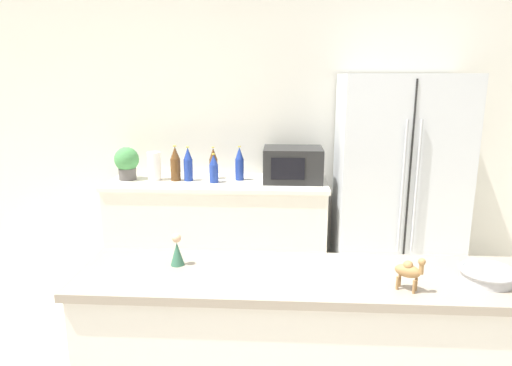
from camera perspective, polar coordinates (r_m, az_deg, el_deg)
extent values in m
cube|color=silver|center=(4.05, 2.88, 6.04)|extent=(8.00, 0.06, 2.55)
cube|color=silver|center=(3.96, -4.68, -6.51)|extent=(1.79, 0.60, 0.89)
cube|color=silver|center=(3.82, -4.81, 0.06)|extent=(1.82, 0.63, 0.03)
cube|color=silver|center=(3.85, 17.20, -0.59)|extent=(0.96, 0.66, 1.80)
cube|color=black|center=(3.54, 18.45, -1.89)|extent=(0.01, 0.01, 1.73)
cylinder|color=#B2B5BA|center=(3.49, 17.84, -0.52)|extent=(0.02, 0.02, 0.99)
cylinder|color=#B2B5BA|center=(3.52, 19.41, -0.54)|extent=(0.02, 0.02, 0.99)
cube|color=gray|center=(1.92, 8.65, -11.72)|extent=(2.04, 0.47, 0.03)
cylinder|color=#595451|center=(3.99, -15.76, 1.11)|extent=(0.15, 0.15, 0.10)
sphere|color=#478E4C|center=(3.96, -15.87, 2.87)|extent=(0.20, 0.20, 0.20)
cylinder|color=white|center=(3.90, -12.60, 2.07)|extent=(0.11, 0.11, 0.24)
cube|color=black|center=(3.77, 4.63, 2.33)|extent=(0.48, 0.36, 0.28)
cube|color=black|center=(3.59, 4.00, 1.78)|extent=(0.26, 0.01, 0.17)
cylinder|color=navy|center=(3.74, -5.29, 1.18)|extent=(0.07, 0.07, 0.15)
cone|color=navy|center=(3.72, -5.33, 2.93)|extent=(0.07, 0.07, 0.08)
cylinder|color=gold|center=(3.71, -5.34, 3.63)|extent=(0.03, 0.03, 0.01)
cylinder|color=navy|center=(3.81, -2.08, 1.70)|extent=(0.07, 0.07, 0.18)
cone|color=navy|center=(3.79, -2.09, 3.77)|extent=(0.07, 0.07, 0.10)
cylinder|color=gold|center=(3.78, -2.10, 4.58)|extent=(0.03, 0.03, 0.01)
cylinder|color=navy|center=(3.83, -8.46, 1.61)|extent=(0.07, 0.07, 0.18)
cone|color=navy|center=(3.80, -8.53, 3.67)|extent=(0.07, 0.07, 0.10)
cylinder|color=gold|center=(3.79, -8.56, 4.48)|extent=(0.03, 0.03, 0.01)
cylinder|color=brown|center=(3.85, -10.02, 1.65)|extent=(0.08, 0.08, 0.18)
cone|color=brown|center=(3.82, -10.10, 3.75)|extent=(0.08, 0.08, 0.10)
cylinder|color=gold|center=(3.82, -10.14, 4.58)|extent=(0.03, 0.03, 0.01)
cylinder|color=brown|center=(3.88, -5.33, 1.78)|extent=(0.07, 0.07, 0.17)
cone|color=brown|center=(3.86, -5.37, 3.71)|extent=(0.07, 0.07, 0.09)
cylinder|color=gold|center=(3.85, -5.39, 4.46)|extent=(0.02, 0.02, 0.01)
cylinder|color=#B7BABF|center=(2.04, 26.94, -10.32)|extent=(0.20, 0.20, 0.04)
torus|color=#B7BABF|center=(2.03, 27.01, -9.76)|extent=(0.21, 0.21, 0.02)
ellipsoid|color=olive|center=(1.83, 18.43, -10.39)|extent=(0.11, 0.09, 0.05)
sphere|color=olive|center=(1.82, 18.48, -9.75)|extent=(0.04, 0.04, 0.04)
cylinder|color=olive|center=(1.81, 19.98, -9.94)|extent=(0.02, 0.02, 0.05)
sphere|color=olive|center=(1.80, 20.04, -9.24)|extent=(0.03, 0.03, 0.03)
cylinder|color=olive|center=(1.85, 19.37, -11.81)|extent=(0.01, 0.01, 0.05)
cylinder|color=olive|center=(1.83, 19.14, -12.17)|extent=(0.01, 0.01, 0.05)
cylinder|color=olive|center=(1.87, 17.51, -11.49)|extent=(0.01, 0.01, 0.05)
cylinder|color=olive|center=(1.84, 17.26, -11.84)|extent=(0.01, 0.01, 0.05)
cone|color=#33664C|center=(1.99, -9.83, -8.69)|extent=(0.06, 0.06, 0.10)
sphere|color=tan|center=(1.96, -9.91, -6.81)|extent=(0.04, 0.04, 0.04)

